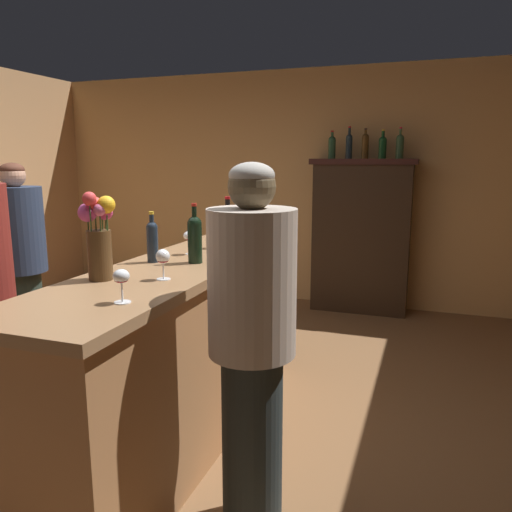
% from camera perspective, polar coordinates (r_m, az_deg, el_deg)
% --- Properties ---
extents(floor, '(8.05, 8.05, 0.00)m').
position_cam_1_polar(floor, '(3.47, -14.24, -17.50)').
color(floor, brown).
rests_on(floor, ground).
extents(wall_back, '(5.66, 0.12, 2.63)m').
position_cam_1_polar(wall_back, '(5.95, 2.27, 7.81)').
color(wall_back, tan).
rests_on(wall_back, ground).
extents(bar_counter, '(0.63, 2.46, 1.07)m').
position_cam_1_polar(bar_counter, '(2.98, -8.47, -10.78)').
color(bar_counter, '#9E6B41').
rests_on(bar_counter, ground).
extents(display_cabinet, '(1.09, 0.38, 1.65)m').
position_cam_1_polar(display_cabinet, '(5.50, 11.89, 2.56)').
color(display_cabinet, black).
rests_on(display_cabinet, ground).
extents(wine_bottle_merlot, '(0.07, 0.07, 0.31)m').
position_cam_1_polar(wine_bottle_merlot, '(3.68, -1.94, 4.27)').
color(wine_bottle_merlot, '#18223C').
rests_on(wine_bottle_merlot, bar_counter).
extents(wine_bottle_rose, '(0.08, 0.08, 0.33)m').
position_cam_1_polar(wine_bottle_rose, '(2.79, -6.99, 2.15)').
color(wine_bottle_rose, black).
rests_on(wine_bottle_rose, bar_counter).
extents(wine_bottle_pinot, '(0.06, 0.06, 0.29)m').
position_cam_1_polar(wine_bottle_pinot, '(2.85, -11.73, 1.85)').
color(wine_bottle_pinot, '#1B2633').
rests_on(wine_bottle_pinot, bar_counter).
extents(wine_bottle_malbec, '(0.08, 0.08, 0.33)m').
position_cam_1_polar(wine_bottle_malbec, '(3.27, -3.24, 3.60)').
color(wine_bottle_malbec, black).
rests_on(wine_bottle_malbec, bar_counter).
extents(wine_glass_front, '(0.07, 0.07, 0.15)m').
position_cam_1_polar(wine_glass_front, '(2.43, -10.56, -0.25)').
color(wine_glass_front, white).
rests_on(wine_glass_front, bar_counter).
extents(wine_glass_mid, '(0.07, 0.07, 0.14)m').
position_cam_1_polar(wine_glass_mid, '(3.83, -4.05, 3.97)').
color(wine_glass_mid, white).
rests_on(wine_glass_mid, bar_counter).
extents(wine_glass_rear, '(0.07, 0.07, 0.14)m').
position_cam_1_polar(wine_glass_rear, '(2.07, -15.10, -2.50)').
color(wine_glass_rear, white).
rests_on(wine_glass_rear, bar_counter).
extents(wine_glass_spare, '(0.08, 0.08, 0.14)m').
position_cam_1_polar(wine_glass_spare, '(3.06, -7.57, 2.18)').
color(wine_glass_spare, white).
rests_on(wine_glass_spare, bar_counter).
extents(flower_arrangement, '(0.18, 0.15, 0.42)m').
position_cam_1_polar(flower_arrangement, '(2.48, -17.51, 2.49)').
color(flower_arrangement, '#4B331A').
rests_on(flower_arrangement, bar_counter).
extents(cheese_plate, '(0.20, 0.20, 0.01)m').
position_cam_1_polar(cheese_plate, '(3.55, -1.27, 1.82)').
color(cheese_plate, white).
rests_on(cheese_plate, bar_counter).
extents(display_bottle_left, '(0.08, 0.08, 0.29)m').
position_cam_1_polar(display_bottle_left, '(5.50, 8.65, 12.27)').
color(display_bottle_left, '#244A2F').
rests_on(display_bottle_left, display_cabinet).
extents(display_bottle_midleft, '(0.07, 0.07, 0.33)m').
position_cam_1_polar(display_bottle_midleft, '(5.47, 10.56, 12.36)').
color(display_bottle_midleft, '#1C2A33').
rests_on(display_bottle_midleft, display_cabinet).
extents(display_bottle_center, '(0.07, 0.07, 0.31)m').
position_cam_1_polar(display_bottle_center, '(5.44, 12.34, 12.28)').
color(display_bottle_center, '#4D3213').
rests_on(display_bottle_center, display_cabinet).
extents(display_bottle_midright, '(0.08, 0.08, 0.29)m').
position_cam_1_polar(display_bottle_midright, '(5.42, 14.23, 12.06)').
color(display_bottle_midright, '#123D1D').
rests_on(display_bottle_midright, display_cabinet).
extents(display_bottle_right, '(0.08, 0.08, 0.31)m').
position_cam_1_polar(display_bottle_right, '(5.41, 16.09, 12.05)').
color(display_bottle_right, '#2C482D').
rests_on(display_bottle_right, display_cabinet).
extents(patron_near_entrance, '(0.38, 0.38, 1.61)m').
position_cam_1_polar(patron_near_entrance, '(4.08, -25.26, -0.85)').
color(patron_near_entrance, '#253128').
rests_on(patron_near_entrance, ground).
extents(bartender, '(0.38, 0.38, 1.63)m').
position_cam_1_polar(bartender, '(2.17, -0.45, -9.23)').
color(bartender, '#242D2D').
rests_on(bartender, ground).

